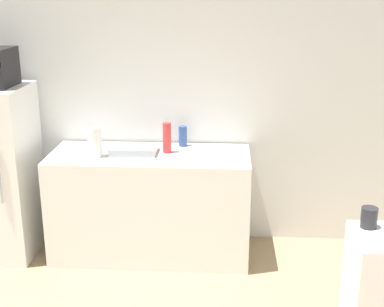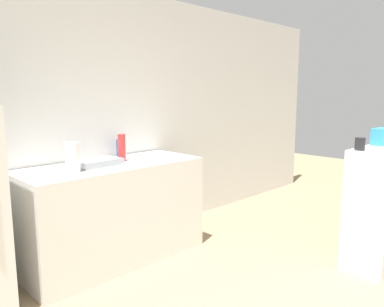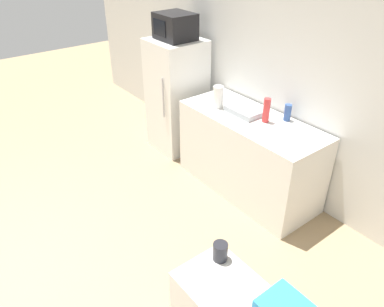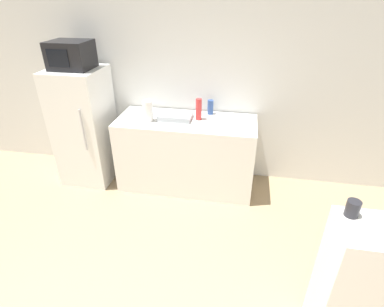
# 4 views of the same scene
# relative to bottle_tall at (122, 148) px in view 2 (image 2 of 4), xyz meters

# --- Properties ---
(wall_back) EXTENTS (8.00, 0.06, 2.60)m
(wall_back) POSITION_rel_bottle_tall_xyz_m (-0.24, 0.35, 0.25)
(wall_back) COLOR silver
(wall_back) RESTS_ON ground_plane
(counter) EXTENTS (1.69, 0.69, 0.92)m
(counter) POSITION_rel_bottle_tall_xyz_m (-0.15, -0.05, -0.59)
(counter) COLOR silver
(counter) RESTS_ON ground_plane
(sink_basin) EXTENTS (0.40, 0.27, 0.06)m
(sink_basin) POSITION_rel_bottle_tall_xyz_m (-0.28, -0.03, -0.10)
(sink_basin) COLOR #9EA3A8
(sink_basin) RESTS_ON counter
(bottle_tall) EXTENTS (0.07, 0.07, 0.26)m
(bottle_tall) POSITION_rel_bottle_tall_xyz_m (0.00, 0.00, 0.00)
(bottle_tall) COLOR red
(bottle_tall) RESTS_ON counter
(bottle_short) EXTENTS (0.07, 0.07, 0.18)m
(bottle_short) POSITION_rel_bottle_tall_xyz_m (0.12, 0.20, -0.04)
(bottle_short) COLOR #2D4C8C
(bottle_short) RESTS_ON counter
(shelf_cabinet) EXTENTS (0.87, 0.37, 1.08)m
(shelf_cabinet) POSITION_rel_bottle_tall_xyz_m (1.58, -1.83, -0.51)
(shelf_cabinet) COLOR white
(shelf_cabinet) RESTS_ON ground_plane
(jar) EXTENTS (0.08, 0.08, 0.11)m
(jar) POSITION_rel_bottle_tall_xyz_m (1.24, -1.73, 0.08)
(jar) COLOR #232328
(jar) RESTS_ON shelf_cabinet
(paper_towel_roll) EXTENTS (0.11, 0.11, 0.25)m
(paper_towel_roll) POSITION_rel_bottle_tall_xyz_m (-0.58, -0.15, -0.01)
(paper_towel_roll) COLOR white
(paper_towel_roll) RESTS_ON counter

